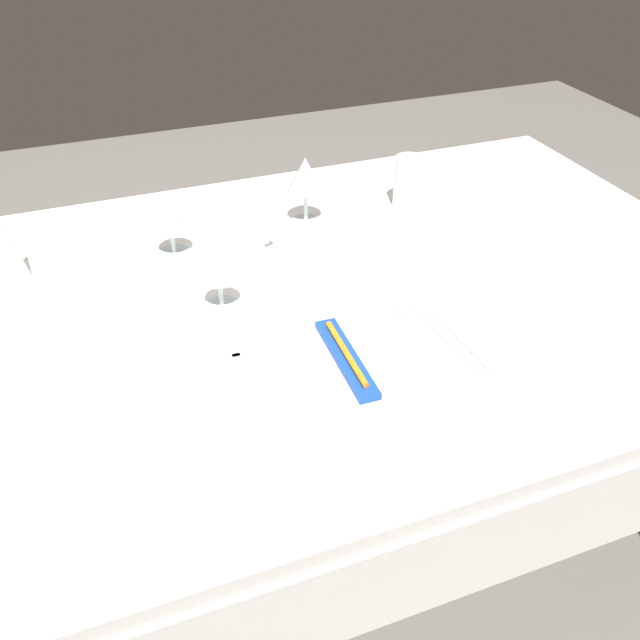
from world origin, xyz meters
TOP-DOWN VIEW (x-y plane):
  - ground_plane at (0.00, 0.00)m, footprint 6.00×6.00m
  - dining_table at (0.00, 0.00)m, footprint 1.80×1.11m
  - dinner_plate at (-0.00, -0.24)m, footprint 0.27×0.27m
  - toothbrush_package at (-0.00, -0.24)m, footprint 0.04×0.21m
  - fork_outer at (-0.16, -0.20)m, footprint 0.02×0.21m
  - dinner_knife at (0.17, -0.22)m, footprint 0.03×0.24m
  - spoon_soup at (0.19, -0.19)m, footprint 0.03×0.22m
  - spoon_dessert at (0.22, -0.20)m, footprint 0.03×0.23m
  - saucer_left at (-0.05, 0.18)m, footprint 0.13×0.13m
  - coffee_cup_left at (-0.05, 0.18)m, footprint 0.10×0.07m
  - wine_glass_centre at (-0.15, 0.01)m, footprint 0.07×0.07m
  - wine_glass_left at (-0.19, 0.24)m, footprint 0.07×0.07m
  - wine_glass_right at (0.11, 0.27)m, footprint 0.08×0.08m
  - drink_tumbler at (0.36, 0.27)m, footprint 0.07×0.07m
  - napkin_folded at (-0.51, 0.24)m, footprint 0.07×0.07m

SIDE VIEW (x-z plane):
  - ground_plane at x=0.00m, z-range 0.00..0.00m
  - dining_table at x=0.00m, z-range 0.29..1.03m
  - fork_outer at x=-0.16m, z-range 0.74..0.74m
  - spoon_soup at x=0.19m, z-range 0.74..0.75m
  - dinner_knife at x=0.17m, z-range 0.74..0.74m
  - spoon_dessert at x=0.22m, z-range 0.74..0.75m
  - saucer_left at x=-0.05m, z-range 0.74..0.75m
  - dinner_plate at x=0.00m, z-range 0.74..0.76m
  - toothbrush_package at x=0.00m, z-range 0.75..0.78m
  - coffee_cup_left at x=-0.05m, z-range 0.75..0.81m
  - drink_tumbler at x=0.36m, z-range 0.73..0.85m
  - wine_glass_left at x=-0.19m, z-range 0.76..0.89m
  - napkin_folded at x=-0.51m, z-range 0.74..0.91m
  - wine_glass_centre at x=-0.15m, z-range 0.76..0.90m
  - wine_glass_right at x=0.11m, z-range 0.77..0.93m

